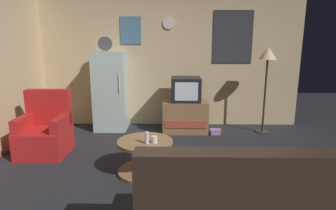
% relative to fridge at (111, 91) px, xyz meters
% --- Properties ---
extents(ground_plane, '(12.00, 12.00, 0.00)m').
position_rel_fridge_xyz_m(ground_plane, '(1.10, -2.09, -0.75)').
color(ground_plane, '#232328').
extents(wall_with_art, '(5.20, 0.12, 2.69)m').
position_rel_fridge_xyz_m(wall_with_art, '(1.11, 0.35, 0.60)').
color(wall_with_art, '#D1B284').
rests_on(wall_with_art, ground_plane).
extents(fridge, '(0.60, 0.62, 1.77)m').
position_rel_fridge_xyz_m(fridge, '(0.00, 0.00, 0.00)').
color(fridge, silver).
rests_on(fridge, ground_plane).
extents(tv_stand, '(0.84, 0.53, 0.59)m').
position_rel_fridge_xyz_m(tv_stand, '(1.43, -0.15, -0.46)').
color(tv_stand, '#8E6642').
rests_on(tv_stand, ground_plane).
extents(crt_tv, '(0.54, 0.51, 0.44)m').
position_rel_fridge_xyz_m(crt_tv, '(1.43, -0.15, 0.06)').
color(crt_tv, black).
rests_on(crt_tv, tv_stand).
extents(standing_lamp, '(0.32, 0.32, 1.59)m').
position_rel_fridge_xyz_m(standing_lamp, '(2.89, -0.20, 0.60)').
color(standing_lamp, '#332D28').
rests_on(standing_lamp, ground_plane).
extents(coffee_table, '(0.72, 0.72, 0.45)m').
position_rel_fridge_xyz_m(coffee_table, '(0.84, -1.93, -0.53)').
color(coffee_table, '#8E6642').
rests_on(coffee_table, ground_plane).
extents(wine_glass, '(0.05, 0.05, 0.15)m').
position_rel_fridge_xyz_m(wine_glass, '(0.87, -2.03, -0.23)').
color(wine_glass, silver).
rests_on(wine_glass, coffee_table).
extents(mug_ceramic_white, '(0.08, 0.08, 0.09)m').
position_rel_fridge_xyz_m(mug_ceramic_white, '(0.96, -2.01, -0.26)').
color(mug_ceramic_white, silver).
rests_on(mug_ceramic_white, coffee_table).
extents(armchair, '(0.68, 0.68, 0.96)m').
position_rel_fridge_xyz_m(armchair, '(-0.76, -1.26, -0.42)').
color(armchair, red).
rests_on(armchair, ground_plane).
extents(couch, '(1.70, 0.80, 0.92)m').
position_rel_fridge_xyz_m(couch, '(1.75, -3.23, -0.44)').
color(couch, '#38281E').
rests_on(couch, ground_plane).
extents(book_stack, '(0.19, 0.17, 0.10)m').
position_rel_fridge_xyz_m(book_stack, '(1.98, -0.35, -0.71)').
color(book_stack, '#B749C4').
rests_on(book_stack, ground_plane).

